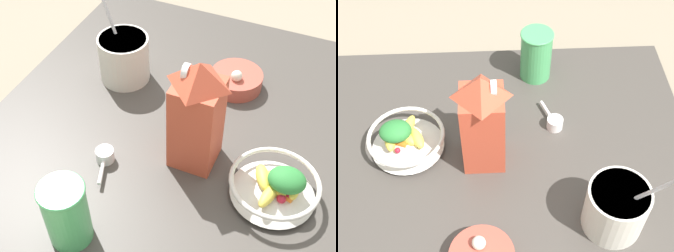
% 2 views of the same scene
% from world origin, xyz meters
% --- Properties ---
extents(ground_plane, '(6.00, 6.00, 0.00)m').
position_xyz_m(ground_plane, '(0.00, 0.00, 0.00)').
color(ground_plane, gray).
extents(countertop, '(0.94, 0.94, 0.04)m').
position_xyz_m(countertop, '(0.00, 0.00, 0.02)').
color(countertop, '#47423D').
rests_on(countertop, ground_plane).
extents(fruit_bowl, '(0.18, 0.18, 0.09)m').
position_xyz_m(fruit_bowl, '(0.13, 0.22, 0.07)').
color(fruit_bowl, silver).
rests_on(fruit_bowl, countertop).
extents(milk_carton, '(0.09, 0.09, 0.26)m').
position_xyz_m(milk_carton, '(0.09, 0.03, 0.17)').
color(milk_carton, '#CC4C33').
rests_on(milk_carton, countertop).
extents(yogurt_tub, '(0.13, 0.15, 0.22)m').
position_xyz_m(yogurt_tub, '(-0.09, -0.23, 0.11)').
color(yogurt_tub, silver).
rests_on(yogurt_tub, countertop).
extents(drinking_cup, '(0.09, 0.09, 0.14)m').
position_xyz_m(drinking_cup, '(0.37, -0.11, 0.11)').
color(drinking_cup, '#4CB266').
rests_on(drinking_cup, countertop).
extents(measuring_scoop, '(0.10, 0.05, 0.03)m').
position_xyz_m(measuring_scoop, '(0.18, -0.14, 0.05)').
color(measuring_scoop, white).
rests_on(measuring_scoop, countertop).
extents(garlic_bowl, '(0.13, 0.13, 0.06)m').
position_xyz_m(garlic_bowl, '(-0.17, 0.04, 0.06)').
color(garlic_bowl, '#B24C3D').
rests_on(garlic_bowl, countertop).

